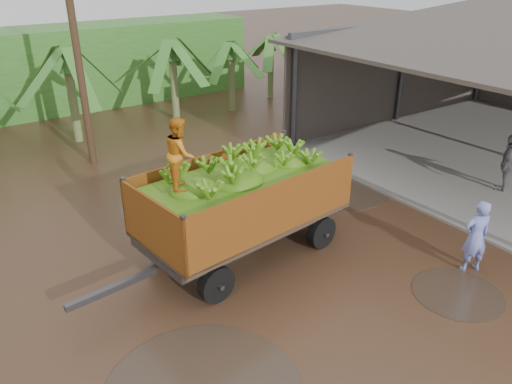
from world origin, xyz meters
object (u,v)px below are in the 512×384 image
Objects in this scene: man_grey at (508,164)px; utility_pole at (74,28)px; man_blue at (476,236)px; banana_trailer at (243,199)px.

man_grey is 0.21× the size of utility_pole.
man_blue is at bearing -66.61° from utility_pole.
banana_trailer is 3.93× the size of man_blue.
utility_pole is (-4.86, 11.24, 3.57)m from man_blue.
man_grey is at bearing -134.85° from man_blue.
man_grey is at bearing -17.29° from banana_trailer.
banana_trailer is 5.21m from man_blue.
man_blue is (3.82, -3.49, -0.58)m from banana_trailer.
utility_pole is at bearing -44.57° from man_blue.
banana_trailer is at bearing -20.32° from man_blue.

